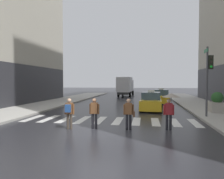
{
  "coord_description": "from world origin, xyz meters",
  "views": [
    {
      "loc": [
        2.37,
        -10.4,
        2.53
      ],
      "look_at": [
        -0.6,
        8.0,
        1.86
      ],
      "focal_mm": 33.38,
      "sensor_mm": 36.0,
      "label": 1
    }
  ],
  "objects_px": {
    "pedestrian_plain_coat": "(94,111)",
    "planter_near_corner": "(217,103)",
    "pedestrian_with_handbag": "(129,112)",
    "taxi_lead": "(151,102)",
    "pedestrian_with_backpack": "(69,111)",
    "traffic_light_pole": "(209,71)",
    "taxi_second": "(161,97)",
    "box_truck": "(125,86)",
    "pedestrian_with_umbrella": "(170,101)"
  },
  "relations": [
    {
      "from": "pedestrian_with_backpack",
      "to": "pedestrian_plain_coat",
      "type": "xyz_separation_m",
      "value": [
        1.3,
        0.33,
        -0.03
      ]
    },
    {
      "from": "traffic_light_pole",
      "to": "taxi_second",
      "type": "xyz_separation_m",
      "value": [
        -2.43,
        10.31,
        -2.53
      ]
    },
    {
      "from": "taxi_second",
      "to": "box_truck",
      "type": "xyz_separation_m",
      "value": [
        -5.39,
        11.49,
        1.13
      ]
    },
    {
      "from": "pedestrian_with_handbag",
      "to": "planter_near_corner",
      "type": "bearing_deg",
      "value": 44.91
    },
    {
      "from": "box_truck",
      "to": "pedestrian_with_umbrella",
      "type": "xyz_separation_m",
      "value": [
        4.83,
        -25.77,
        -0.34
      ]
    },
    {
      "from": "pedestrian_plain_coat",
      "to": "planter_near_corner",
      "type": "relative_size",
      "value": 1.03
    },
    {
      "from": "taxi_lead",
      "to": "taxi_second",
      "type": "bearing_deg",
      "value": 78.07
    },
    {
      "from": "pedestrian_plain_coat",
      "to": "pedestrian_with_handbag",
      "type": "bearing_deg",
      "value": 2.69
    },
    {
      "from": "taxi_second",
      "to": "pedestrian_with_handbag",
      "type": "bearing_deg",
      "value": -100.59
    },
    {
      "from": "traffic_light_pole",
      "to": "pedestrian_with_handbag",
      "type": "bearing_deg",
      "value": -140.72
    },
    {
      "from": "taxi_second",
      "to": "pedestrian_with_umbrella",
      "type": "distance_m",
      "value": 14.31
    },
    {
      "from": "taxi_lead",
      "to": "pedestrian_with_backpack",
      "type": "xyz_separation_m",
      "value": [
        -4.53,
        -8.55,
        0.25
      ]
    },
    {
      "from": "pedestrian_with_handbag",
      "to": "pedestrian_plain_coat",
      "type": "bearing_deg",
      "value": -177.31
    },
    {
      "from": "traffic_light_pole",
      "to": "planter_near_corner",
      "type": "distance_m",
      "value": 3.5
    },
    {
      "from": "traffic_light_pole",
      "to": "pedestrian_plain_coat",
      "type": "xyz_separation_m",
      "value": [
        -7.0,
        -4.29,
        -2.32
      ]
    },
    {
      "from": "traffic_light_pole",
      "to": "taxi_lead",
      "type": "xyz_separation_m",
      "value": [
        -3.77,
        3.93,
        -2.53
      ]
    },
    {
      "from": "taxi_second",
      "to": "planter_near_corner",
      "type": "bearing_deg",
      "value": -65.29
    },
    {
      "from": "box_truck",
      "to": "pedestrian_with_umbrella",
      "type": "height_order",
      "value": "box_truck"
    },
    {
      "from": "pedestrian_with_handbag",
      "to": "traffic_light_pole",
      "type": "bearing_deg",
      "value": 39.28
    },
    {
      "from": "pedestrian_with_umbrella",
      "to": "pedestrian_with_handbag",
      "type": "height_order",
      "value": "pedestrian_with_umbrella"
    },
    {
      "from": "pedestrian_with_backpack",
      "to": "pedestrian_plain_coat",
      "type": "bearing_deg",
      "value": 14.21
    },
    {
      "from": "pedestrian_with_backpack",
      "to": "box_truck",
      "type": "bearing_deg",
      "value": 88.94
    },
    {
      "from": "taxi_lead",
      "to": "box_truck",
      "type": "xyz_separation_m",
      "value": [
        -4.04,
        17.87,
        1.13
      ]
    },
    {
      "from": "taxi_second",
      "to": "pedestrian_with_handbag",
      "type": "height_order",
      "value": "taxi_second"
    },
    {
      "from": "pedestrian_with_umbrella",
      "to": "pedestrian_with_backpack",
      "type": "bearing_deg",
      "value": -173.04
    },
    {
      "from": "pedestrian_with_umbrella",
      "to": "box_truck",
      "type": "bearing_deg",
      "value": 100.62
    },
    {
      "from": "pedestrian_with_backpack",
      "to": "pedestrian_with_handbag",
      "type": "relative_size",
      "value": 1.0
    },
    {
      "from": "pedestrian_plain_coat",
      "to": "pedestrian_with_umbrella",
      "type": "bearing_deg",
      "value": 4.54
    },
    {
      "from": "box_truck",
      "to": "pedestrian_with_handbag",
      "type": "height_order",
      "value": "box_truck"
    },
    {
      "from": "taxi_second",
      "to": "pedestrian_with_handbag",
      "type": "distance_m",
      "value": 14.76
    },
    {
      "from": "pedestrian_with_backpack",
      "to": "planter_near_corner",
      "type": "distance_m",
      "value": 11.78
    },
    {
      "from": "pedestrian_with_umbrella",
      "to": "pedestrian_plain_coat",
      "type": "xyz_separation_m",
      "value": [
        -4.02,
        -0.32,
        -0.58
      ]
    },
    {
      "from": "traffic_light_pole",
      "to": "box_truck",
      "type": "distance_m",
      "value": 23.2
    },
    {
      "from": "pedestrian_with_handbag",
      "to": "planter_near_corner",
      "type": "xyz_separation_m",
      "value": [
        6.44,
        6.42,
        -0.06
      ]
    },
    {
      "from": "pedestrian_with_handbag",
      "to": "pedestrian_plain_coat",
      "type": "height_order",
      "value": "same"
    },
    {
      "from": "taxi_second",
      "to": "planter_near_corner",
      "type": "distance_m",
      "value": 8.91
    },
    {
      "from": "pedestrian_plain_coat",
      "to": "taxi_lead",
      "type": "bearing_deg",
      "value": 68.57
    },
    {
      "from": "pedestrian_with_handbag",
      "to": "pedestrian_plain_coat",
      "type": "relative_size",
      "value": 1.0
    },
    {
      "from": "pedestrian_with_umbrella",
      "to": "pedestrian_plain_coat",
      "type": "bearing_deg",
      "value": -175.46
    },
    {
      "from": "traffic_light_pole",
      "to": "taxi_second",
      "type": "distance_m",
      "value": 10.89
    },
    {
      "from": "box_truck",
      "to": "pedestrian_plain_coat",
      "type": "xyz_separation_m",
      "value": [
        0.81,
        -26.09,
        -0.91
      ]
    },
    {
      "from": "pedestrian_with_umbrella",
      "to": "pedestrian_with_handbag",
      "type": "bearing_deg",
      "value": -173.87
    },
    {
      "from": "pedestrian_with_umbrella",
      "to": "planter_near_corner",
      "type": "bearing_deg",
      "value": 55.32
    },
    {
      "from": "pedestrian_with_umbrella",
      "to": "planter_near_corner",
      "type": "height_order",
      "value": "pedestrian_with_umbrella"
    },
    {
      "from": "box_truck",
      "to": "pedestrian_with_backpack",
      "type": "bearing_deg",
      "value": -91.06
    },
    {
      "from": "pedestrian_with_umbrella",
      "to": "pedestrian_plain_coat",
      "type": "height_order",
      "value": "pedestrian_with_umbrella"
    },
    {
      "from": "taxi_second",
      "to": "pedestrian_plain_coat",
      "type": "relative_size",
      "value": 2.8
    },
    {
      "from": "taxi_lead",
      "to": "traffic_light_pole",
      "type": "bearing_deg",
      "value": -46.15
    },
    {
      "from": "taxi_lead",
      "to": "pedestrian_with_umbrella",
      "type": "relative_size",
      "value": 2.38
    },
    {
      "from": "pedestrian_plain_coat",
      "to": "planter_near_corner",
      "type": "distance_m",
      "value": 10.54
    }
  ]
}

